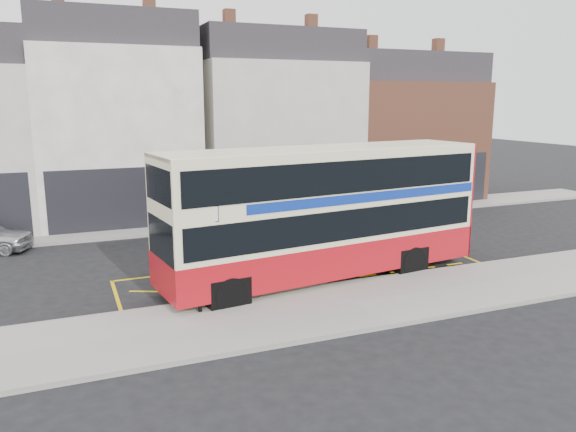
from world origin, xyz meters
name	(u,v)px	position (x,y,z in m)	size (l,w,h in m)	color
ground	(324,284)	(0.00, 0.00, 0.00)	(120.00, 120.00, 0.00)	black
pavement	(356,304)	(0.00, -2.30, 0.07)	(40.00, 4.00, 0.15)	gray
kerb	(329,285)	(0.00, -0.38, 0.07)	(40.00, 0.15, 0.15)	gray
far_pavement	(235,221)	(0.00, 11.00, 0.07)	(50.00, 3.00, 0.15)	gray
road_markings	(306,272)	(0.00, 1.60, 0.01)	(14.00, 3.40, 0.01)	#E4B90C
terrace_left	(114,121)	(-5.50, 14.99, 5.32)	(8.00, 8.01, 11.80)	white
terrace_green_shop	(270,123)	(3.50, 14.99, 5.07)	(9.00, 8.01, 11.30)	beige
terrace_right	(397,128)	(12.50, 14.99, 4.57)	(9.00, 8.01, 10.30)	#9C583E
double_decker_bus	(325,211)	(0.27, 0.60, 2.53)	(12.29, 4.29, 4.81)	beige
bus_stop_post	(200,248)	(-4.74, -1.29, 2.13)	(0.82, 0.20, 3.33)	black
car_grey	(250,213)	(0.38, 9.50, 0.77)	(1.62, 4.66, 1.54)	#3F4347
car_white	(349,209)	(5.91, 9.19, 0.67)	(1.87, 4.61, 1.34)	silver
street_tree_right	(355,154)	(7.32, 11.22, 3.40)	(2.31, 2.31, 4.99)	#301D15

